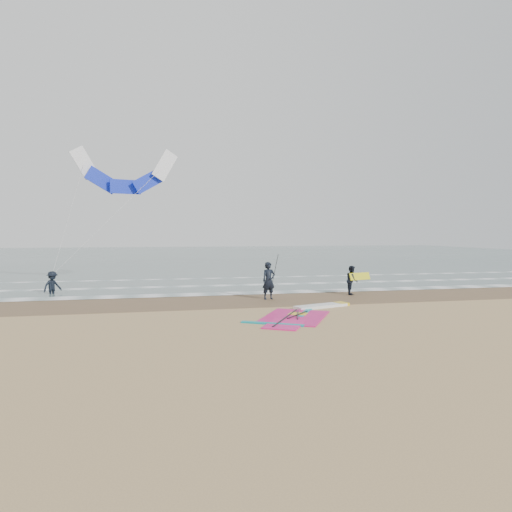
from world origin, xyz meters
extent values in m
plane|color=tan|center=(0.00, 0.00, 0.00)|extent=(120.00, 120.00, 0.00)
cube|color=#47605E|center=(0.00, 48.00, 0.01)|extent=(120.00, 80.00, 0.02)
cube|color=brown|center=(0.00, 6.00, 0.00)|extent=(120.00, 5.00, 0.01)
cube|color=white|center=(0.00, 8.20, 0.03)|extent=(120.00, 1.20, 0.02)
cube|color=white|center=(0.00, 12.00, 0.03)|extent=(120.00, 0.70, 0.02)
cube|color=white|center=(0.00, 16.50, 0.03)|extent=(120.00, 0.50, 0.01)
cube|color=white|center=(1.07, 3.05, 0.06)|extent=(2.61, 1.39, 0.12)
cube|color=yellow|center=(2.19, 3.41, 0.07)|extent=(0.62, 0.72, 0.13)
cube|color=#DE1C77|center=(-0.76, 1.02, 0.02)|extent=(3.56, 3.94, 0.04)
cube|color=#DE1C77|center=(-1.52, -0.30, 0.02)|extent=(1.97, 2.20, 0.05)
cube|color=#0C8C99|center=(0.26, 2.34, 0.03)|extent=(1.82, 2.93, 0.05)
cube|color=#0C8C99|center=(-1.93, -0.10, 0.03)|extent=(2.14, 1.36, 0.05)
cube|color=yellow|center=(-0.45, 1.53, 0.03)|extent=(0.92, 0.88, 0.05)
cylinder|color=black|center=(-1.16, 0.82, 0.05)|extent=(1.88, 3.20, 0.06)
cylinder|color=black|center=(-0.55, 1.22, 0.07)|extent=(1.26, 1.39, 0.04)
cylinder|color=black|center=(-0.55, 1.22, 0.07)|extent=(0.60, 1.75, 0.04)
imported|color=black|center=(-0.60, 5.86, 0.93)|extent=(0.75, 0.58, 1.85)
imported|color=black|center=(4.13, 6.61, 0.77)|extent=(0.80, 0.90, 1.54)
imported|color=black|center=(-11.46, 10.09, 0.79)|extent=(1.14, 1.14, 1.58)
cylinder|color=black|center=(-0.30, 5.86, 1.36)|extent=(0.17, 0.86, 1.82)
cube|color=yellow|center=(4.53, 6.51, 0.98)|extent=(1.30, 0.51, 0.39)
cube|color=white|center=(-10.22, 13.41, 7.49)|extent=(1.63, 0.60, 2.05)
cube|color=#1228C9|center=(-9.22, 13.41, 6.48)|extent=(1.98, 0.71, 1.68)
cube|color=#1228C9|center=(-7.84, 13.41, 6.11)|extent=(1.81, 0.66, 0.87)
cube|color=#1228C9|center=(-6.46, 13.41, 6.48)|extent=(1.98, 0.71, 1.68)
cube|color=white|center=(-5.45, 13.41, 7.49)|extent=(1.63, 0.60, 2.05)
cylinder|color=beige|center=(-10.84, 11.75, 4.25)|extent=(1.26, 3.34, 6.47)
cylinder|color=beige|center=(-8.46, 11.75, 4.25)|extent=(6.02, 3.34, 6.47)
camera|label=1|loc=(-5.92, -15.85, 3.32)|focal=32.00mm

